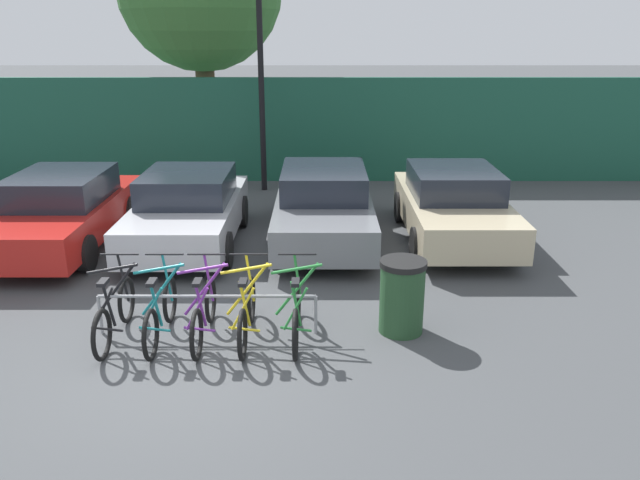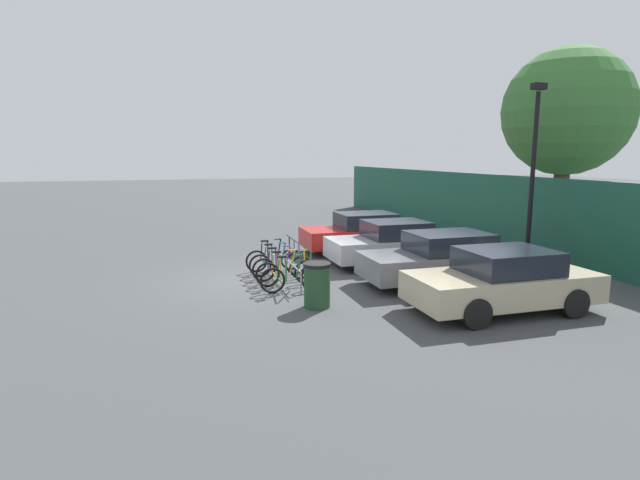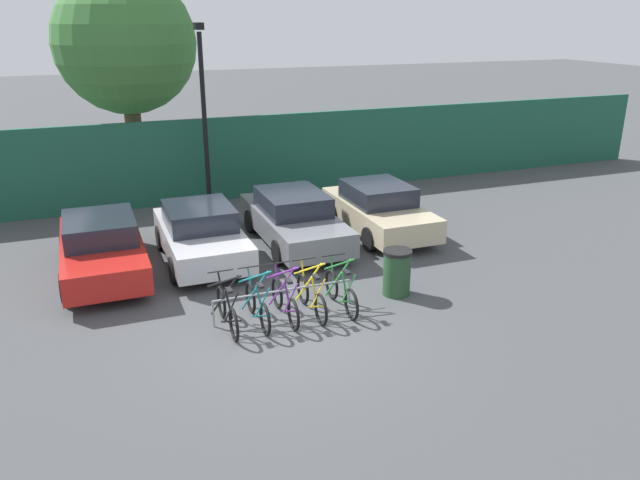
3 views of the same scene
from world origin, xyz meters
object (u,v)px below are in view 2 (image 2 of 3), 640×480
object	(u,v)px
car_silver	(393,243)
lamp_post	(533,165)
bike_rack	(288,263)
car_beige	(503,281)
bicycle_teal	(278,263)
car_red	(363,232)
tree_behind_hoarding	(567,113)
trash_bin	(317,285)
bicycle_yellow	(287,272)
car_grey	(445,259)
bicycle_green	(293,277)
bicycle_purple	(282,267)
bicycle_black	(274,259)

from	to	relation	value
car_silver	lamp_post	bearing A→B (deg)	75.75
bike_rack	car_beige	xyz separation A→B (m)	(4.08, 3.94, 0.22)
bicycle_teal	car_beige	world-z (taller)	car_beige
bicycle_teal	lamp_post	bearing A→B (deg)	84.34
bike_rack	car_red	size ratio (longest dim) A/B	0.68
car_red	tree_behind_hoarding	world-z (taller)	tree_behind_hoarding
car_beige	trash_bin	distance (m)	4.14
car_red	bicycle_yellow	bearing A→B (deg)	-43.83
car_grey	trash_bin	size ratio (longest dim) A/B	4.36
bicycle_teal	bicycle_green	bearing A→B (deg)	-0.70
bike_rack	bicycle_purple	size ratio (longest dim) A/B	1.73
bicycle_green	bicycle_teal	bearing A→B (deg)	-178.30
bicycle_green	trash_bin	xyz separation A→B (m)	(1.41, 0.22, 0.14)
lamp_post	car_beige	bearing A→B (deg)	-44.25
bicycle_teal	trash_bin	distance (m)	3.23
car_red	lamp_post	size ratio (longest dim) A/B	0.77
bicycle_teal	bicycle_green	size ratio (longest dim) A/B	1.00
bicycle_teal	lamp_post	distance (m)	8.47
bicycle_teal	bicycle_purple	world-z (taller)	same
lamp_post	car_grey	bearing A→B (deg)	-68.85
bike_rack	tree_behind_hoarding	distance (m)	11.65
bicycle_purple	bicycle_green	distance (m)	1.23
bicycle_green	car_silver	world-z (taller)	car_silver
bicycle_teal	bicycle_purple	distance (m)	0.57
trash_bin	bicycle_black	bearing A→B (deg)	-176.64
car_grey	car_red	bearing A→B (deg)	-175.03
bicycle_green	bicycle_purple	bearing A→B (deg)	-178.30
bike_rack	car_silver	bearing A→B (deg)	104.88
bicycle_green	car_grey	distance (m)	4.15
car_beige	car_silver	bearing A→B (deg)	-176.59
bicycle_yellow	car_grey	distance (m)	4.27
car_red	car_silver	distance (m)	2.34
bicycle_teal	car_silver	xyz separation A→B (m)	(-0.37, 3.79, 0.31)
car_silver	car_beige	size ratio (longest dim) A/B	0.97
bike_rack	bicycle_green	size ratio (longest dim) A/B	1.73
bicycle_black	bicycle_yellow	distance (m)	1.75
bicycle_purple	trash_bin	distance (m)	2.66
car_grey	bike_rack	bearing A→B (deg)	-111.71
car_grey	bicycle_black	bearing A→B (deg)	-124.06
car_beige	trash_bin	bearing A→B (deg)	-110.70
car_beige	bike_rack	bearing A→B (deg)	-135.98
bicycle_yellow	trash_bin	size ratio (longest dim) A/B	1.66
bicycle_purple	car_silver	world-z (taller)	car_silver
bike_rack	lamp_post	world-z (taller)	lamp_post
bicycle_black	car_beige	size ratio (longest dim) A/B	0.41
bicycle_green	trash_bin	distance (m)	1.44
bicycle_purple	bicycle_yellow	size ratio (longest dim) A/B	1.00
bicycle_green	car_grey	world-z (taller)	car_grey
bicycle_green	tree_behind_hoarding	bearing A→B (deg)	107.05
bicycle_green	trash_bin	bearing A→B (deg)	10.74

